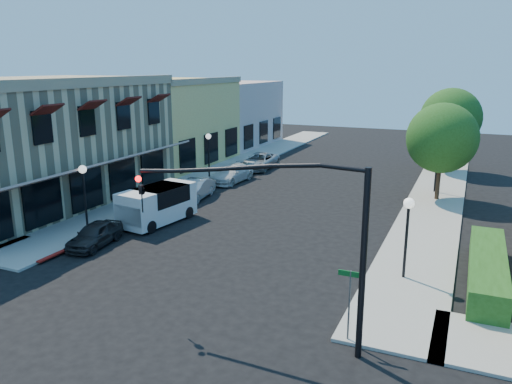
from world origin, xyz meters
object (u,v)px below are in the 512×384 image
at_px(street_tree_b, 451,118).
at_px(parked_car_a, 95,235).
at_px(parked_car_d, 259,161).
at_px(lamppost_right_far, 437,155).
at_px(lamppost_right_near, 408,218).
at_px(street_tree_a, 442,138).
at_px(white_van, 157,203).
at_px(lamppost_left_near, 83,180).
at_px(lamppost_left_far, 209,144).
at_px(street_name_sign, 350,294).
at_px(parked_car_c, 232,173).
at_px(signal_mast_arm, 295,223).
at_px(parked_car_b, 195,189).

xyz_separation_m(street_tree_b, parked_car_a, (-15.00, -26.00, -3.95)).
bearing_deg(parked_car_d, lamppost_right_far, -11.78).
relative_size(lamppost_right_near, lamppost_right_far, 1.00).
distance_m(street_tree_a, white_van, 18.67).
bearing_deg(white_van, lamppost_left_near, -141.39).
distance_m(lamppost_left_far, white_van, 12.09).
xyz_separation_m(street_name_sign, parked_car_c, (-13.70, 19.22, -1.03)).
bearing_deg(parked_car_c, street_name_sign, -50.21).
distance_m(lamppost_right_far, white_van, 19.59).
bearing_deg(parked_car_d, lamppost_right_near, -52.80).
height_order(white_van, parked_car_d, white_van).
distance_m(street_tree_b, signal_mast_arm, 30.65).
bearing_deg(street_tree_a, parked_car_c, -177.80).
bearing_deg(street_tree_b, street_name_sign, -92.50).
height_order(street_tree_a, lamppost_right_far, street_tree_a).
relative_size(lamppost_left_near, lamppost_right_near, 1.00).
relative_size(lamppost_right_near, parked_car_a, 1.01).
xyz_separation_m(lamppost_right_near, parked_car_b, (-14.70, 7.89, -2.07)).
bearing_deg(parked_car_a, white_van, 74.05).
height_order(signal_mast_arm, lamppost_left_far, signal_mast_arm).
bearing_deg(lamppost_left_far, lamppost_right_far, 6.71).
height_order(lamppost_right_near, parked_car_d, lamppost_right_near).
relative_size(lamppost_left_far, lamppost_right_far, 1.00).
distance_m(street_name_sign, parked_car_c, 23.63).
height_order(signal_mast_arm, parked_car_c, signal_mast_arm).
xyz_separation_m(lamppost_left_near, parked_car_c, (2.30, 13.42, -2.06)).
bearing_deg(parked_car_d, signal_mast_arm, -65.31).
bearing_deg(street_tree_a, white_van, -140.94).
bearing_deg(lamppost_left_far, parked_car_b, -69.39).
bearing_deg(white_van, parked_car_d, 92.41).
distance_m(lamppost_right_near, parked_car_c, 20.01).
relative_size(white_van, parked_car_b, 1.22).
bearing_deg(lamppost_left_far, lamppost_left_near, -90.00).
distance_m(street_tree_b, parked_car_b, 22.36).
xyz_separation_m(street_tree_a, lamppost_left_near, (-17.30, -14.00, -1.46)).
distance_m(lamppost_right_far, parked_car_c, 15.07).
distance_m(signal_mast_arm, parked_car_b, 19.08).
distance_m(street_tree_a, street_tree_b, 10.01).
relative_size(street_tree_b, lamppost_left_far, 1.97).
xyz_separation_m(lamppost_right_far, white_van, (-14.01, -13.61, -1.53)).
xyz_separation_m(lamppost_right_far, parked_car_b, (-14.70, -8.11, -2.07)).
bearing_deg(street_name_sign, lamppost_right_near, 80.22).
xyz_separation_m(signal_mast_arm, lamppost_right_near, (2.64, 6.50, -1.35)).
bearing_deg(parked_car_a, lamppost_right_near, 0.77).
bearing_deg(signal_mast_arm, parked_car_c, 121.17).
bearing_deg(signal_mast_arm, white_van, 141.95).
bearing_deg(lamppost_right_near, lamppost_left_near, 180.00).
bearing_deg(parked_car_c, lamppost_left_far, 170.27).
relative_size(street_tree_b, white_van, 1.43).
height_order(lamppost_left_far, parked_car_a, lamppost_left_far).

